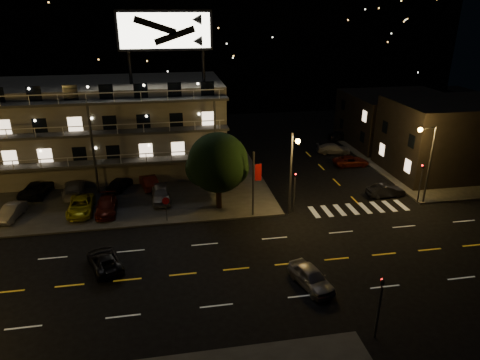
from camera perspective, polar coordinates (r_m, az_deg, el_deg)
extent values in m
plane|color=black|center=(32.73, -4.05, -12.09)|extent=(140.00, 140.00, 0.00)
cube|color=#353533|center=(51.72, -22.16, -0.31)|extent=(44.00, 24.00, 0.15)
cube|color=#353533|center=(59.96, 23.44, 2.47)|extent=(16.00, 24.00, 0.15)
cube|color=gray|center=(53.24, -17.90, 6.49)|extent=(28.00, 12.00, 10.00)
cube|color=gray|center=(52.17, -18.58, 12.04)|extent=(28.00, 12.00, 0.50)
cube|color=#353533|center=(47.24, -18.61, 2.12)|extent=(28.00, 1.80, 0.25)
cube|color=#353533|center=(46.31, -19.09, 5.84)|extent=(28.00, 1.80, 0.25)
cube|color=#353533|center=(45.58, -19.59, 9.70)|extent=(28.00, 1.80, 0.25)
cylinder|color=black|center=(49.49, -14.46, 14.34)|extent=(0.36, 0.36, 3.50)
cylinder|color=black|center=(49.56, -4.91, 14.94)|extent=(0.36, 0.36, 3.50)
cube|color=black|center=(49.04, -9.98, 19.03)|extent=(10.20, 0.50, 4.20)
cube|color=white|center=(48.74, -9.98, 19.02)|extent=(9.60, 0.06, 3.60)
cube|color=black|center=(55.67, 26.24, 5.12)|extent=(14.00, 10.00, 8.50)
cube|color=black|center=(65.55, 20.21, 7.65)|extent=(14.00, 12.00, 7.00)
cube|color=black|center=(97.22, -8.95, 18.11)|extent=(120.00, 20.00, 24.00)
cylinder|color=#2D2D30|center=(39.64, 6.78, 0.69)|extent=(0.20, 0.20, 8.00)
cylinder|color=#2D2D30|center=(37.69, 7.38, 5.64)|extent=(0.12, 1.80, 0.12)
sphere|color=#FFB33F|center=(36.99, 7.73, 5.14)|extent=(0.44, 0.44, 0.44)
cylinder|color=#2D2D30|center=(45.54, 23.94, 1.75)|extent=(0.20, 0.20, 8.00)
cylinder|color=#2D2D30|center=(44.04, 23.82, 6.34)|extent=(1.80, 0.12, 0.12)
sphere|color=#FFB33F|center=(43.63, 22.92, 6.20)|extent=(0.44, 0.44, 0.44)
cylinder|color=#2D2D30|center=(40.80, 7.24, -2.04)|extent=(0.14, 0.14, 3.60)
imported|color=black|center=(39.92, 7.39, 0.98)|extent=(0.20, 0.16, 1.00)
sphere|color=#FF0C0C|center=(39.85, 7.43, 0.78)|extent=(0.14, 0.14, 0.14)
cylinder|color=#2D2D30|center=(27.33, 17.95, -16.48)|extent=(0.14, 0.14, 3.60)
imported|color=black|center=(26.00, 18.55, -12.49)|extent=(0.20, 0.16, 1.00)
sphere|color=#FF0C0C|center=(26.14, 18.40, -12.53)|extent=(0.14, 0.14, 0.14)
cylinder|color=#2D2D30|center=(46.16, 22.87, -0.75)|extent=(0.14, 0.14, 3.60)
imported|color=black|center=(45.39, 23.29, 1.93)|extent=(0.16, 0.20, 1.00)
sphere|color=#FF0C0C|center=(45.36, 23.15, 1.80)|extent=(0.14, 0.14, 0.14)
cylinder|color=#2D2D30|center=(39.21, 1.77, -0.66)|extent=(0.16, 0.16, 6.40)
cube|color=#9E0B10|center=(38.85, 2.44, 1.02)|extent=(0.60, 0.04, 1.60)
cylinder|color=#2D2D30|center=(39.55, -9.78, -4.12)|extent=(0.08, 0.08, 2.20)
cylinder|color=#9E0B10|center=(39.06, -9.88, -2.77)|extent=(0.91, 0.04, 0.91)
cylinder|color=black|center=(41.46, -2.86, -1.97)|extent=(0.55, 0.55, 2.65)
sphere|color=black|center=(40.22, -2.95, 2.34)|extent=(5.74, 5.74, 5.74)
sphere|color=black|center=(40.74, -4.85, 1.56)|extent=(3.53, 3.53, 3.53)
sphere|color=black|center=(40.12, -1.13, 1.64)|extent=(3.31, 3.31, 3.31)
imported|color=gray|center=(44.91, -28.19, -3.75)|extent=(1.96, 3.99, 1.26)
imported|color=gold|center=(43.37, -20.46, -3.23)|extent=(2.47, 5.00, 1.36)
imported|color=#53160B|center=(42.58, -17.39, -3.33)|extent=(1.93, 4.56, 1.31)
imported|color=gray|center=(43.73, -10.54, -1.83)|extent=(1.97, 4.49, 1.51)
imported|color=black|center=(49.22, -25.35, -0.96)|extent=(3.20, 5.45, 1.42)
imported|color=gray|center=(47.59, -21.25, -1.01)|extent=(2.55, 5.31, 1.49)
imported|color=black|center=(47.56, -15.75, -0.43)|extent=(2.97, 4.18, 1.32)
imported|color=#53160B|center=(47.22, -12.11, -0.19)|extent=(2.49, 4.47, 1.40)
imported|color=black|center=(46.87, 18.86, -1.37)|extent=(3.91, 1.40, 1.28)
imported|color=#53160B|center=(54.77, 14.59, 2.45)|extent=(4.45, 2.16, 1.22)
imported|color=gray|center=(58.96, 12.37, 4.10)|extent=(4.72, 2.54, 1.30)
imported|color=black|center=(65.25, 13.43, 5.78)|extent=(4.08, 1.69, 1.38)
imported|color=gray|center=(31.23, 9.46, -12.66)|extent=(2.72, 4.48, 1.43)
imported|color=black|center=(34.35, -17.62, -10.19)|extent=(3.40, 4.80, 1.21)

